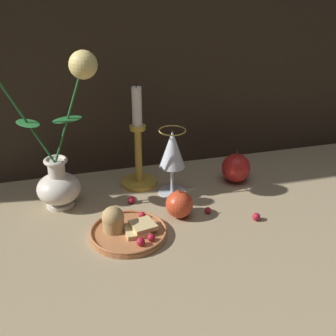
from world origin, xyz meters
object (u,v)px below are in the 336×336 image
object	(u,v)px
plate_with_pastries	(126,229)
apple_beside_vase	(179,204)
wine_glass	(172,152)
apple_near_glass	(236,168)
vase	(59,158)
candlestick	(138,152)

from	to	relation	value
plate_with_pastries	apple_beside_vase	xyz separation A→B (m)	(0.14, 0.04, 0.02)
wine_glass	apple_near_glass	world-z (taller)	wine_glass
vase	candlestick	size ratio (longest dim) A/B	1.36
apple_beside_vase	apple_near_glass	world-z (taller)	apple_near_glass
vase	apple_beside_vase	world-z (taller)	vase
candlestick	apple_beside_vase	bearing A→B (deg)	-72.31
vase	wine_glass	size ratio (longest dim) A/B	2.18
plate_with_pastries	candlestick	bearing A→B (deg)	71.06
wine_glass	candlestick	distance (m)	0.10
vase	apple_beside_vase	xyz separation A→B (m)	(0.26, -0.12, -0.09)
wine_glass	apple_near_glass	distance (m)	0.20
plate_with_pastries	wine_glass	size ratio (longest dim) A/B	0.99
vase	candlestick	world-z (taller)	vase
plate_with_pastries	candlestick	distance (m)	0.25
vase	apple_beside_vase	bearing A→B (deg)	-25.32
plate_with_pastries	wine_glass	distance (m)	0.24
candlestick	apple_near_glass	size ratio (longest dim) A/B	3.08
apple_beside_vase	candlestick	bearing A→B (deg)	107.69
plate_with_pastries	wine_glass	bearing A→B (deg)	46.92
plate_with_pastries	apple_near_glass	world-z (taller)	apple_near_glass
vase	apple_near_glass	xyz separation A→B (m)	(0.45, 0.01, -0.09)
wine_glass	vase	bearing A→B (deg)	178.66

